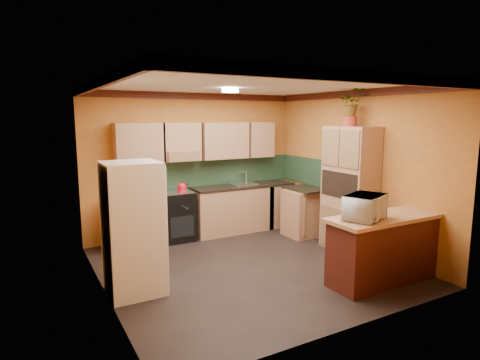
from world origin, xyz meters
name	(u,v)px	position (x,y,z in m)	size (l,w,h in m)	color
room_shell	(241,128)	(0.02, 0.28, 2.09)	(4.24, 4.24, 2.72)	black
base_cabinets_back	(208,213)	(0.13, 1.80, 0.44)	(3.65, 0.60, 0.88)	#A37C56
countertop_back	(207,189)	(0.13, 1.80, 0.90)	(3.65, 0.62, 0.04)	black
stove	(176,216)	(-0.50, 1.80, 0.46)	(0.58, 0.58, 0.91)	black
kettle	(182,187)	(-0.40, 1.75, 1.00)	(0.17, 0.17, 0.18)	red
sink	(243,184)	(0.90, 1.80, 0.94)	(0.48, 0.40, 0.03)	silver
base_cabinets_right	(306,212)	(1.80, 0.90, 0.44)	(0.60, 0.80, 0.88)	#A37C56
countertop_right	(307,189)	(1.80, 0.90, 0.90)	(0.62, 0.80, 0.04)	black
fridge	(133,228)	(-1.75, -0.08, 0.85)	(0.68, 0.66, 1.70)	white
pantry	(350,190)	(1.85, -0.16, 1.05)	(0.48, 0.90, 2.10)	#A37C56
fern_pot	(350,121)	(1.85, -0.11, 2.18)	(0.22, 0.22, 0.16)	#A23527
fern	(351,102)	(1.85, -0.11, 2.49)	(0.41, 0.35, 0.45)	#A37C56
breakfast_bar	(388,249)	(1.42, -1.38, 0.44)	(1.80, 0.55, 0.88)	#4A1611
bar_top	(390,217)	(1.42, -1.38, 0.91)	(1.90, 0.65, 0.05)	tan
microwave	(365,207)	(0.93, -1.38, 1.09)	(0.58, 0.40, 0.32)	white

